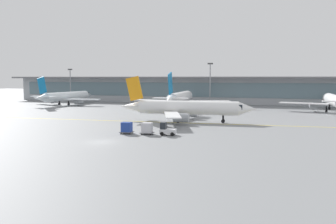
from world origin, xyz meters
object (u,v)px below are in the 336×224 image
gate_airplane_1 (180,98)px  gate_airplane_2 (334,101)px  apron_light_mast_1 (210,82)px  taxiing_regional_jet (186,108)px  baggage_tug (167,130)px  cargo_dolly_trailing (127,127)px  cargo_dolly_lead (147,128)px  gate_airplane_0 (66,96)px  apron_light_mast_0 (70,83)px

gate_airplane_1 → gate_airplane_2: (42.65, 2.65, -0.16)m
apron_light_mast_1 → taxiing_regional_jet: bearing=-84.2°
taxiing_regional_jet → baggage_tug: taxiing_regional_jet is taller
gate_airplane_2 → cargo_dolly_trailing: size_ratio=13.69×
taxiing_regional_jet → gate_airplane_2: bearing=41.2°
taxiing_regional_jet → apron_light_mast_1: size_ratio=2.06×
baggage_tug → cargo_dolly_trailing: bearing=180.0°
cargo_dolly_lead → apron_light_mast_1: bearing=86.8°
gate_airplane_0 → gate_airplane_2: bearing=-84.5°
gate_airplane_2 → taxiing_regional_jet: bearing=133.4°
cargo_dolly_trailing → apron_light_mast_0: size_ratio=0.18×
cargo_dolly_trailing → gate_airplane_1: bearing=90.3°
cargo_dolly_trailing → apron_light_mast_1: (0.29, 65.23, 6.72)m
gate_airplane_2 → cargo_dolly_trailing: (-37.17, -52.10, -2.02)m
gate_airplane_1 → baggage_tug: bearing=-170.8°
apron_light_mast_1 → cargo_dolly_lead: bearing=-87.2°
gate_airplane_0 → gate_airplane_2: (83.39, 1.32, 0.19)m
gate_airplane_0 → cargo_dolly_trailing: 68.69m
gate_airplane_1 → cargo_dolly_trailing: gate_airplane_1 is taller
taxiing_regional_jet → baggage_tug: bearing=-89.3°
gate_airplane_2 → apron_light_mast_1: apron_light_mast_1 is taller
baggage_tug → apron_light_mast_0: size_ratio=0.22×
baggage_tug → apron_light_mast_1: bearing=89.7°
cargo_dolly_trailing → apron_light_mast_0: 86.79m
gate_airplane_0 → apron_light_mast_0: size_ratio=2.29×
baggage_tug → cargo_dolly_trailing: size_ratio=1.21×
taxiing_regional_jet → apron_light_mast_0: 77.04m
gate_airplane_2 → taxiing_regional_jet: size_ratio=1.06×
gate_airplane_2 → cargo_dolly_trailing: gate_airplane_2 is taller
apron_light_mast_0 → apron_light_mast_1: apron_light_mast_1 is taller
taxiing_regional_jet → baggage_tug: size_ratio=10.70×
cargo_dolly_lead → apron_light_mast_1: apron_light_mast_1 is taller
gate_airplane_0 → apron_light_mast_0: apron_light_mast_0 is taller
gate_airplane_2 → gate_airplane_0: bearing=88.4°
taxiing_regional_jet → baggage_tug: 18.32m
gate_airplane_0 → cargo_dolly_lead: gate_airplane_0 is taller
gate_airplane_1 → taxiing_regional_jet: (10.51, -30.61, -0.33)m
baggage_tug → gate_airplane_2: bearing=53.3°
gate_airplane_1 → gate_airplane_2: 42.73m
apron_light_mast_1 → gate_airplane_2: bearing=-19.6°
gate_airplane_1 → apron_light_mast_0: bearing=65.9°
gate_airplane_0 → cargo_dolly_trailing: (46.22, -50.78, -1.83)m
gate_airplane_2 → cargo_dolly_lead: 61.75m
baggage_tug → cargo_dolly_lead: (-3.28, -0.35, 0.16)m
gate_airplane_1 → cargo_dolly_trailing: bearing=-178.6°
gate_airplane_0 → apron_light_mast_1: size_ratio=2.05×
cargo_dolly_lead → gate_airplane_2: bearing=50.9°
gate_airplane_2 → apron_light_mast_0: 93.56m
gate_airplane_1 → taxiing_regional_jet: size_ratio=1.11×
gate_airplane_0 → gate_airplane_2: 83.40m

